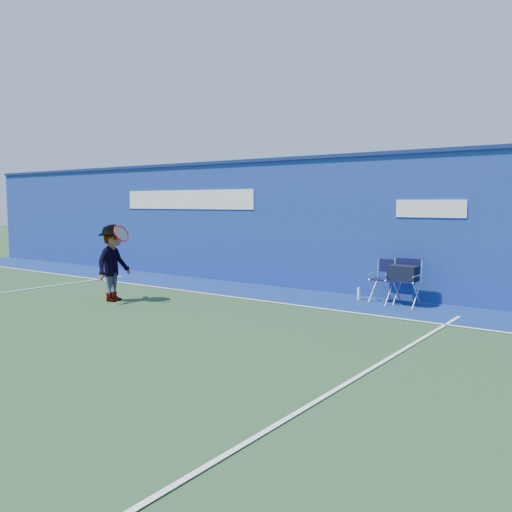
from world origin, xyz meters
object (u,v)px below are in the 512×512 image
Objects in this scene: directors_chair_left at (385,289)px; tennis_player at (114,263)px; water_bottle at (359,294)px; directors_chair_right at (403,286)px.

directors_chair_left is 0.54× the size of tennis_player.
water_bottle is (-0.53, -0.11, -0.14)m from directors_chair_left.
directors_chair_left is at bearing 11.59° from water_bottle.
directors_chair_right is 0.58× the size of tennis_player.
tennis_player reaches higher than directors_chair_right.
directors_chair_left is at bearing 161.36° from directors_chair_right.
directors_chair_right is 5.84m from tennis_player.
directors_chair_left reaches higher than water_bottle.
tennis_player reaches higher than water_bottle.
directors_chair_left is 5.57m from tennis_player.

